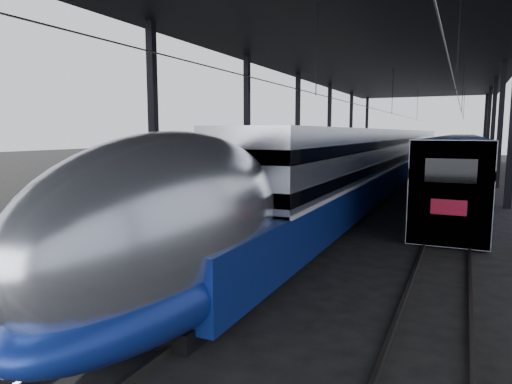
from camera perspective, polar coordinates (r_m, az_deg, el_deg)
The scene contains 8 objects.
ground at distance 15.00m, azimuth -6.06°, elevation -8.09°, with size 160.00×160.00×0.00m, color black.
platform at distance 34.37m, azimuth 5.99°, elevation 1.56°, with size 6.00×80.00×1.00m, color #4C4C4F.
yellow_strip at distance 33.54m, azimuth 10.54°, elevation 2.20°, with size 0.30×80.00×0.01m, color gold.
rails at distance 32.77m, azimuth 19.34°, elevation 0.15°, with size 6.52×80.00×0.16m.
canopy at distance 33.26m, azimuth 15.40°, elevation 16.03°, with size 18.00×75.00×9.47m.
tgv_train at distance 35.74m, azimuth 15.91°, elevation 3.89°, with size 2.93×65.20×4.19m.
second_train at distance 44.00m, azimuth 24.12°, elevation 4.07°, with size 2.73×56.05×3.76m.
child at distance 11.43m, azimuth -23.11°, elevation -5.95°, with size 0.35×0.23×0.96m, color #502C1A.
Camera 1 is at (7.41, -12.41, 4.01)m, focal length 32.00 mm.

